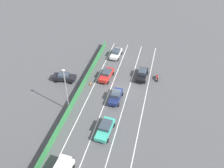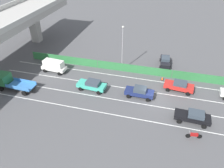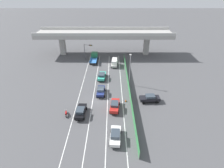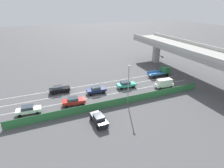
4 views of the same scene
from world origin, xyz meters
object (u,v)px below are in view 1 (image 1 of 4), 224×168
object	(u,v)px
car_sedan_white	(116,53)
motorcycle	(157,78)
car_sedan_navy	(116,96)
parked_sedan_dark	(64,77)
car_sedan_black	(142,74)
car_taxi_teal	(105,128)
traffic_cone	(90,84)
car_sedan_red	(107,75)
street_lamp	(66,87)

from	to	relation	value
car_sedan_white	motorcycle	world-z (taller)	car_sedan_white
car_sedan_navy	parked_sedan_dark	bearing A→B (deg)	-15.76
car_sedan_black	motorcycle	size ratio (longest dim) A/B	2.38
car_sedan_black	car_sedan_navy	bearing A→B (deg)	64.97
parked_sedan_dark	car_sedan_black	bearing A→B (deg)	-162.51
car_taxi_teal	motorcycle	bearing A→B (deg)	-112.57
car_sedan_navy	traffic_cone	distance (m)	6.49
car_sedan_white	car_taxi_teal	distance (m)	21.94
car_sedan_white	car_sedan_black	bearing A→B (deg)	136.50
car_sedan_red	car_sedan_navy	xyz separation A→B (m)	(-3.20, 5.76, -0.02)
parked_sedan_dark	street_lamp	distance (m)	9.33
street_lamp	traffic_cone	distance (m)	8.88
traffic_cone	car_sedan_red	bearing A→B (deg)	-132.70
car_sedan_black	parked_sedan_dark	world-z (taller)	parked_sedan_dark
car_sedan_black	motorcycle	xyz separation A→B (m)	(-2.93, -0.09, -0.45)
motorcycle	traffic_cone	bearing A→B (deg)	21.04
car_sedan_red	car_sedan_black	distance (m)	7.03
car_sedan_navy	car_sedan_white	bearing A→B (deg)	-77.22
car_sedan_red	parked_sedan_dark	bearing A→B (deg)	19.06
car_sedan_white	car_sedan_black	world-z (taller)	car_sedan_black
car_sedan_red	traffic_cone	bearing A→B (deg)	47.30
car_sedan_white	parked_sedan_dark	xyz separation A→B (m)	(7.74, 11.00, 0.02)
street_lamp	motorcycle	bearing A→B (deg)	-138.17
car_taxi_teal	car_sedan_white	bearing A→B (deg)	-81.28
motorcycle	street_lamp	world-z (taller)	street_lamp
car_sedan_black	traffic_cone	distance (m)	10.36
car_taxi_teal	street_lamp	size ratio (longest dim) A/B	0.57
street_lamp	car_sedan_navy	bearing A→B (deg)	-148.15
car_sedan_navy	parked_sedan_dark	distance (m)	11.37
car_taxi_teal	street_lamp	world-z (taller)	street_lamp
car_sedan_red	motorcycle	distance (m)	9.92
car_sedan_red	street_lamp	bearing A→B (deg)	69.25
car_taxi_teal	car_sedan_black	distance (m)	15.64
car_sedan_navy	car_sedan_red	bearing A→B (deg)	-60.99
car_sedan_white	car_taxi_teal	size ratio (longest dim) A/B	0.95
car_taxi_teal	car_sedan_red	world-z (taller)	car_sedan_red
car_sedan_white	car_sedan_red	size ratio (longest dim) A/B	0.96
car_sedan_red	car_sedan_black	xyz separation A→B (m)	(-6.77, -1.90, -0.02)
car_sedan_black	motorcycle	bearing A→B (deg)	-178.18
car_sedan_black	parked_sedan_dark	size ratio (longest dim) A/B	1.03
car_sedan_navy	motorcycle	bearing A→B (deg)	-130.01
street_lamp	car_taxi_teal	bearing A→B (deg)	155.76
street_lamp	traffic_cone	size ratio (longest dim) A/B	13.98
motorcycle	car_sedan_white	bearing A→B (deg)	-33.13
traffic_cone	parked_sedan_dark	bearing A→B (deg)	-0.27
car_sedan_black	parked_sedan_dark	bearing A→B (deg)	17.49
motorcycle	car_sedan_red	bearing A→B (deg)	11.60
car_sedan_navy	car_sedan_black	bearing A→B (deg)	-115.03
car_taxi_teal	car_sedan_navy	xyz separation A→B (m)	(0.13, -7.60, -0.00)
motorcycle	street_lamp	distance (m)	18.73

